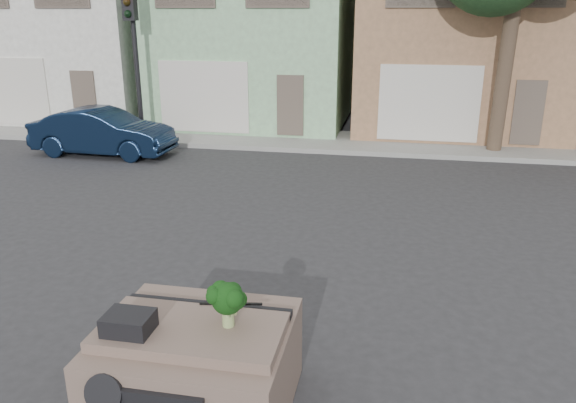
% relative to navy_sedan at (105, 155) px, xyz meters
% --- Properties ---
extents(ground_plane, '(120.00, 120.00, 0.00)m').
position_rel_navy_sedan_xyz_m(ground_plane, '(6.86, -7.63, 0.00)').
color(ground_plane, '#303033').
rests_on(ground_plane, ground).
extents(sidewalk, '(40.00, 3.00, 0.15)m').
position_rel_navy_sedan_xyz_m(sidewalk, '(6.86, 2.87, 0.07)').
color(sidewalk, gray).
rests_on(sidewalk, ground).
extents(townhouse_white, '(7.20, 8.20, 7.55)m').
position_rel_navy_sedan_xyz_m(townhouse_white, '(-4.14, 6.87, 3.77)').
color(townhouse_white, silver).
rests_on(townhouse_white, ground).
extents(townhouse_mint, '(7.20, 8.20, 7.55)m').
position_rel_navy_sedan_xyz_m(townhouse_mint, '(3.36, 6.87, 3.77)').
color(townhouse_mint, '#94C795').
rests_on(townhouse_mint, ground).
extents(townhouse_tan, '(7.20, 8.20, 7.55)m').
position_rel_navy_sedan_xyz_m(townhouse_tan, '(10.86, 6.87, 3.77)').
color(townhouse_tan, '#9F7351').
rests_on(townhouse_tan, ground).
extents(navy_sedan, '(4.39, 1.65, 1.43)m').
position_rel_navy_sedan_xyz_m(navy_sedan, '(0.00, 0.00, 0.00)').
color(navy_sedan, '#0D1C34').
rests_on(navy_sedan, ground).
extents(traffic_signal, '(0.40, 0.40, 5.10)m').
position_rel_navy_sedan_xyz_m(traffic_signal, '(0.36, 1.87, 2.55)').
color(traffic_signal, black).
rests_on(traffic_signal, ground).
extents(tree_near, '(4.40, 4.00, 8.50)m').
position_rel_navy_sedan_xyz_m(tree_near, '(11.86, 2.17, 4.25)').
color(tree_near, '#1D3C1D').
rests_on(tree_near, ground).
extents(car_dashboard, '(2.00, 1.80, 1.12)m').
position_rel_navy_sedan_xyz_m(car_dashboard, '(6.86, -10.63, 0.56)').
color(car_dashboard, '#735D51').
rests_on(car_dashboard, ground).
extents(instrument_hump, '(0.48, 0.38, 0.20)m').
position_rel_navy_sedan_xyz_m(instrument_hump, '(6.28, -10.98, 1.22)').
color(instrument_hump, black).
rests_on(instrument_hump, car_dashboard).
extents(wiper_arm, '(0.69, 0.15, 0.02)m').
position_rel_navy_sedan_xyz_m(wiper_arm, '(7.14, -10.25, 1.13)').
color(wiper_arm, black).
rests_on(wiper_arm, car_dashboard).
extents(broccoli, '(0.56, 0.56, 0.50)m').
position_rel_navy_sedan_xyz_m(broccoli, '(7.24, -10.68, 1.37)').
color(broccoli, black).
rests_on(broccoli, car_dashboard).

